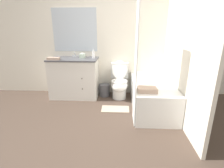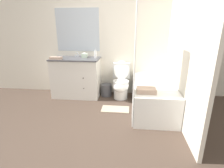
% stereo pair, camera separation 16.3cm
% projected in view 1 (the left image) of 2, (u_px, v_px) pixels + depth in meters
% --- Properties ---
extents(ground_plane, '(14.00, 14.00, 0.00)m').
position_uv_depth(ground_plane, '(101.00, 133.00, 2.65)').
color(ground_plane, '#47382D').
extents(wall_back, '(8.00, 0.06, 2.50)m').
position_uv_depth(wall_back, '(108.00, 40.00, 3.94)').
color(wall_back, silver).
rests_on(wall_back, ground_plane).
extents(wall_right, '(0.05, 2.75, 2.50)m').
position_uv_depth(wall_right, '(180.00, 44.00, 3.02)').
color(wall_right, silver).
rests_on(wall_right, ground_plane).
extents(vanity_cabinet, '(1.06, 0.61, 0.88)m').
position_uv_depth(vanity_cabinet, '(75.00, 77.00, 3.93)').
color(vanity_cabinet, silver).
rests_on(vanity_cabinet, ground_plane).
extents(sink_faucet, '(0.14, 0.12, 0.12)m').
position_uv_depth(sink_faucet, '(75.00, 55.00, 3.98)').
color(sink_faucet, silver).
rests_on(sink_faucet, vanity_cabinet).
extents(toilet, '(0.38, 0.62, 0.82)m').
position_uv_depth(toilet, '(119.00, 82.00, 3.88)').
color(toilet, white).
rests_on(toilet, ground_plane).
extents(bathtub, '(0.73, 1.59, 0.52)m').
position_uv_depth(bathtub, '(151.00, 95.00, 3.43)').
color(bathtub, white).
rests_on(bathtub, ground_plane).
extents(shower_curtain, '(0.01, 0.36, 1.99)m').
position_uv_depth(shower_curtain, '(136.00, 63.00, 2.67)').
color(shower_curtain, white).
rests_on(shower_curtain, ground_plane).
extents(wastebasket, '(0.25, 0.25, 0.27)m').
position_uv_depth(wastebasket, '(105.00, 90.00, 4.05)').
color(wastebasket, '#4C4C51').
rests_on(wastebasket, ground_plane).
extents(tissue_box, '(0.12, 0.12, 0.12)m').
position_uv_depth(tissue_box, '(82.00, 56.00, 3.85)').
color(tissue_box, silver).
rests_on(tissue_box, vanity_cabinet).
extents(soap_dispenser, '(0.06, 0.06, 0.19)m').
position_uv_depth(soap_dispenser, '(94.00, 54.00, 3.80)').
color(soap_dispenser, white).
rests_on(soap_dispenser, vanity_cabinet).
extents(hand_towel_folded, '(0.25, 0.13, 0.05)m').
position_uv_depth(hand_towel_folded, '(54.00, 59.00, 3.63)').
color(hand_towel_folded, tan).
rests_on(hand_towel_folded, vanity_cabinet).
extents(bath_towel_folded, '(0.31, 0.21, 0.08)m').
position_uv_depth(bath_towel_folded, '(147.00, 90.00, 2.84)').
color(bath_towel_folded, tan).
rests_on(bath_towel_folded, bathtub).
extents(bath_mat, '(0.53, 0.29, 0.02)m').
position_uv_depth(bath_mat, '(115.00, 109.00, 3.40)').
color(bath_mat, tan).
rests_on(bath_mat, ground_plane).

